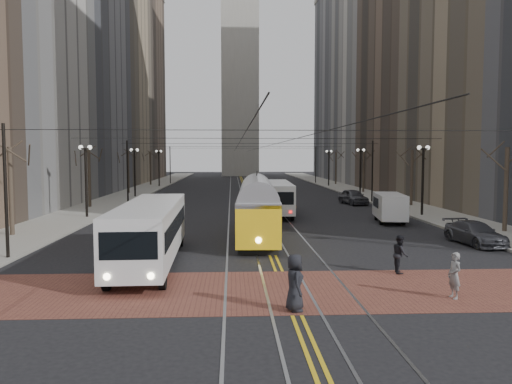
{
  "coord_description": "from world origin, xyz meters",
  "views": [
    {
      "loc": [
        -2.05,
        -22.39,
        5.08
      ],
      "look_at": [
        -0.69,
        5.72,
        3.0
      ],
      "focal_mm": 35.0,
      "sensor_mm": 36.0,
      "label": 1
    }
  ],
  "objects": [
    {
      "name": "centre_lines",
      "position": [
        0.0,
        45.0,
        0.01
      ],
      "size": [
        0.42,
        130.0,
        0.01
      ],
      "primitive_type": "cube",
      "color": "gold",
      "rests_on": "ground"
    },
    {
      "name": "streetcar_rails",
      "position": [
        0.0,
        45.0,
        0.0
      ],
      "size": [
        4.8,
        130.0,
        0.02
      ],
      "primitive_type": "cube",
      "color": "gray",
      "rests_on": "ground"
    },
    {
      "name": "building_left_midfar",
      "position": [
        -27.5,
        66.0,
        26.0
      ],
      "size": [
        20.0,
        20.0,
        52.0
      ],
      "primitive_type": "cube",
      "color": "gray",
      "rests_on": "ground"
    },
    {
      "name": "building_left_mid",
      "position": [
        -25.5,
        46.0,
        17.0
      ],
      "size": [
        16.0,
        20.0,
        34.0
      ],
      "primitive_type": "cube",
      "color": "slate",
      "rests_on": "ground"
    },
    {
      "name": "trolley_wires",
      "position": [
        0.0,
        34.83,
        3.77
      ],
      "size": [
        25.96,
        120.0,
        6.6
      ],
      "color": "black",
      "rests_on": "ground"
    },
    {
      "name": "lamp_posts",
      "position": [
        -0.0,
        28.75,
        2.8
      ],
      "size": [
        27.6,
        57.2,
        5.6
      ],
      "color": "black",
      "rests_on": "ground"
    },
    {
      "name": "ground",
      "position": [
        0.0,
        0.0,
        0.0
      ],
      "size": [
        260.0,
        260.0,
        0.0
      ],
      "primitive_type": "plane",
      "color": "black",
      "rests_on": "ground"
    },
    {
      "name": "sedan_parked",
      "position": [
        11.77,
        5.06,
        0.65
      ],
      "size": [
        2.33,
        4.66,
        1.3
      ],
      "primitive_type": "imported",
      "rotation": [
        0.0,
        0.0,
        0.12
      ],
      "color": "#44454C",
      "rests_on": "ground"
    },
    {
      "name": "sedan_grey",
      "position": [
        10.5,
        28.48,
        0.79
      ],
      "size": [
        2.63,
        4.86,
        1.57
      ],
      "primitive_type": "imported",
      "rotation": [
        0.0,
        0.0,
        0.17
      ],
      "color": "#44464C",
      "rests_on": "ground"
    },
    {
      "name": "building_right_midfar",
      "position": [
        27.5,
        66.0,
        26.0
      ],
      "size": [
        20.0,
        20.0,
        52.0
      ],
      "primitive_type": "cube",
      "color": "#B8B4AD",
      "rests_on": "ground"
    },
    {
      "name": "building_right_far",
      "position": [
        25.5,
        86.0,
        20.0
      ],
      "size": [
        16.0,
        20.0,
        40.0
      ],
      "primitive_type": "cube",
      "color": "slate",
      "rests_on": "ground"
    },
    {
      "name": "sidewalk_left",
      "position": [
        -15.0,
        45.0,
        0.07
      ],
      "size": [
        5.0,
        140.0,
        0.15
      ],
      "primitive_type": "cube",
      "color": "gray",
      "rests_on": "ground"
    },
    {
      "name": "cargo_van",
      "position": [
        9.82,
        14.44,
        1.09
      ],
      "size": [
        2.58,
        5.14,
        2.18
      ],
      "primitive_type": "cube",
      "rotation": [
        0.0,
        0.0,
        -0.15
      ],
      "color": "silver",
      "rests_on": "ground"
    },
    {
      "name": "streetcar",
      "position": [
        -0.5,
        8.09,
        1.46
      ],
      "size": [
        2.79,
        12.45,
        2.91
      ],
      "primitive_type": "cube",
      "rotation": [
        0.0,
        0.0,
        -0.04
      ],
      "color": "yellow",
      "rests_on": "ground"
    },
    {
      "name": "crosswalk_band",
      "position": [
        0.0,
        -4.0,
        0.01
      ],
      "size": [
        25.0,
        6.0,
        0.01
      ],
      "primitive_type": "cube",
      "color": "brown",
      "rests_on": "ground"
    },
    {
      "name": "clock_tower",
      "position": [
        0.0,
        102.0,
        35.96
      ],
      "size": [
        12.0,
        12.0,
        66.0
      ],
      "color": "#B2AFA5",
      "rests_on": "ground"
    },
    {
      "name": "sidewalk_right",
      "position": [
        15.0,
        45.0,
        0.07
      ],
      "size": [
        5.0,
        140.0,
        0.15
      ],
      "primitive_type": "cube",
      "color": "gray",
      "rests_on": "ground"
    },
    {
      "name": "building_right_mid",
      "position": [
        25.5,
        46.0,
        17.0
      ],
      "size": [
        16.0,
        20.0,
        34.0
      ],
      "primitive_type": "cube",
      "color": "brown",
      "rests_on": "ground"
    },
    {
      "name": "pedestrian_d",
      "position": [
        -5.26,
        -1.5,
        0.98
      ],
      "size": [
        1.16,
        1.43,
        1.93
      ],
      "primitive_type": "imported",
      "rotation": [
        0.0,
        0.0,
        1.16
      ],
      "color": "black",
      "rests_on": "crosswalk_band"
    },
    {
      "name": "building_left_far",
      "position": [
        -25.5,
        86.0,
        20.0
      ],
      "size": [
        16.0,
        20.0,
        40.0
      ],
      "primitive_type": "cube",
      "color": "brown",
      "rests_on": "ground"
    },
    {
      "name": "street_trees",
      "position": [
        0.0,
        35.25,
        2.8
      ],
      "size": [
        31.68,
        53.28,
        5.6
      ],
      "color": "#382D23",
      "rests_on": "ground"
    },
    {
      "name": "pedestrian_a",
      "position": [
        -0.02,
        -6.5,
        0.94
      ],
      "size": [
        0.65,
        0.95,
        1.86
      ],
      "primitive_type": "imported",
      "rotation": [
        0.0,
        0.0,
        1.63
      ],
      "color": "black",
      "rests_on": "crosswalk_band"
    },
    {
      "name": "pedestrian_b",
      "position": [
        5.82,
        -5.37,
        0.83
      ],
      "size": [
        0.49,
        0.66,
        1.64
      ],
      "primitive_type": "imported",
      "rotation": [
        0.0,
        0.0,
        4.89
      ],
      "color": "slate",
      "rests_on": "crosswalk_band"
    },
    {
      "name": "rear_bus",
      "position": [
        1.8,
        20.12,
        1.38
      ],
      "size": [
        2.64,
        10.62,
        2.75
      ],
      "primitive_type": "cube",
      "rotation": [
        0.0,
        0.0,
        -0.03
      ],
      "color": "silver",
      "rests_on": "ground"
    },
    {
      "name": "pedestrian_c",
      "position": [
        5.19,
        -1.5,
        0.83
      ],
      "size": [
        0.75,
        0.89,
        1.65
      ],
      "primitive_type": "imported",
      "rotation": [
        0.0,
        0.0,
        1.4
      ],
      "color": "black",
      "rests_on": "crosswalk_band"
    },
    {
      "name": "transit_bus",
      "position": [
        -5.84,
        0.81,
        1.43
      ],
      "size": [
        2.69,
        11.49,
        2.86
      ],
      "primitive_type": "cube",
      "rotation": [
        0.0,
        0.0,
        0.03
      ],
      "color": "silver",
      "rests_on": "ground"
    }
  ]
}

